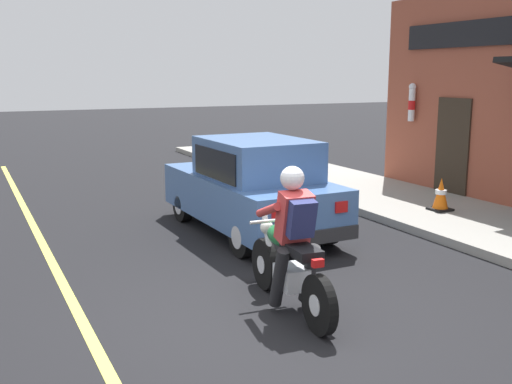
{
  "coord_description": "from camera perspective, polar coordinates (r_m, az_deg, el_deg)",
  "views": [
    {
      "loc": [
        -2.78,
        -5.31,
        2.58
      ],
      "look_at": [
        0.86,
        2.07,
        0.95
      ],
      "focal_mm": 42.0,
      "sensor_mm": 36.0,
      "label": 1
    }
  ],
  "objects": [
    {
      "name": "car_hatchback",
      "position": [
        9.74,
        -0.44,
        0.46
      ],
      "size": [
        1.71,
        3.81,
        1.57
      ],
      "color": "black",
      "rests_on": "ground"
    },
    {
      "name": "lane_stripe",
      "position": [
        8.75,
        -18.77,
        -6.53
      ],
      "size": [
        0.12,
        19.8,
        0.01
      ],
      "primitive_type": "cube",
      "color": "#D1C64C",
      "rests_on": "ground"
    },
    {
      "name": "ground_plane",
      "position": [
        6.52,
        1.29,
        -12.1
      ],
      "size": [
        80.0,
        80.0,
        0.0
      ],
      "primitive_type": "plane",
      "color": "black"
    },
    {
      "name": "motorcycle_with_rider",
      "position": [
        6.57,
        3.34,
        -5.65
      ],
      "size": [
        0.59,
        2.02,
        1.62
      ],
      "color": "black",
      "rests_on": "ground"
    },
    {
      "name": "traffic_cone",
      "position": [
        11.34,
        17.2,
        -0.23
      ],
      "size": [
        0.36,
        0.36,
        0.6
      ],
      "color": "black",
      "rests_on": "sidewalk_curb"
    },
    {
      "name": "sidewalk_curb",
      "position": [
        11.65,
        16.47,
        -1.71
      ],
      "size": [
        2.6,
        22.0,
        0.14
      ],
      "primitive_type": "cube",
      "color": "gray",
      "rests_on": "ground"
    }
  ]
}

